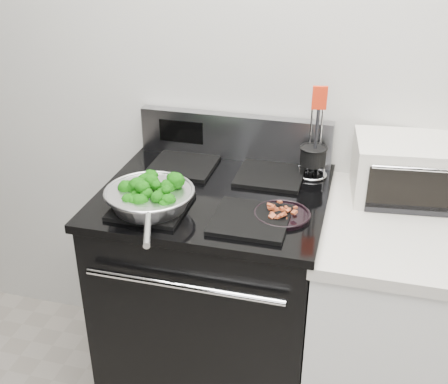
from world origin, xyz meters
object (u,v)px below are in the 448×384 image
(bacon_plate, at_px, (282,212))
(utensil_holder, at_px, (313,160))
(toaster_oven, at_px, (407,169))
(gas_range, at_px, (215,296))
(skillet, at_px, (150,198))

(bacon_plate, relative_size, utensil_holder, 0.53)
(utensil_holder, bearing_deg, toaster_oven, -14.80)
(gas_range, height_order, utensil_holder, utensil_holder)
(gas_range, bearing_deg, toaster_oven, 16.51)
(toaster_oven, bearing_deg, gas_range, -169.86)
(gas_range, relative_size, bacon_plate, 6.09)
(bacon_plate, distance_m, utensil_holder, 0.34)
(utensil_holder, xyz_separation_m, toaster_oven, (0.33, -0.02, 0.01))
(skillet, distance_m, bacon_plate, 0.43)
(skillet, xyz_separation_m, bacon_plate, (0.43, 0.08, -0.03))
(bacon_plate, relative_size, toaster_oven, 0.47)
(utensil_holder, bearing_deg, bacon_plate, -111.09)
(gas_range, xyz_separation_m, toaster_oven, (0.65, 0.19, 0.54))
(skillet, height_order, utensil_holder, utensil_holder)
(toaster_oven, bearing_deg, skillet, -161.14)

